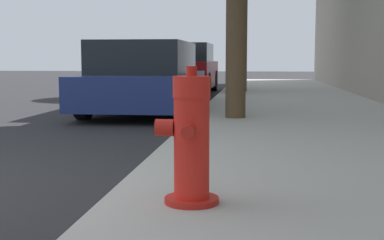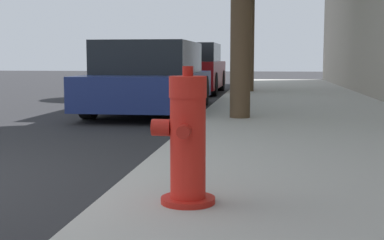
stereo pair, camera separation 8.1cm
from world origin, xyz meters
The scene contains 4 objects.
sidewalk_slab centered at (3.69, 0.00, 0.06)m, with size 3.42×40.00×0.12m.
fire_hydrant centered at (2.55, -0.30, 0.50)m, with size 0.39×0.40×0.83m.
parked_car_near centered at (0.89, 6.42, 0.63)m, with size 1.77×4.59×1.31m.
parked_car_mid centered at (0.82, 12.05, 0.69)m, with size 1.78×3.98×1.44m.
Camera 2 is at (3.02, -3.44, 0.99)m, focal length 50.00 mm.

